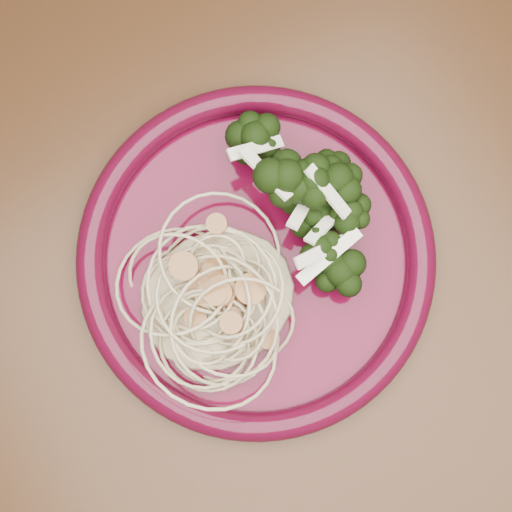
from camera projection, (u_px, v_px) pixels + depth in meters
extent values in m
plane|color=#54331C|center=(224.00, 316.00, 1.34)|extent=(3.50, 3.50, 0.00)
cube|color=#472814|center=(187.00, 254.00, 0.61)|extent=(1.20, 0.80, 0.04)
cylinder|color=#4D051D|center=(256.00, 259.00, 0.59)|extent=(0.36, 0.36, 0.01)
torus|color=#4D071E|center=(256.00, 257.00, 0.58)|extent=(0.37, 0.37, 0.02)
ellipsoid|color=beige|center=(217.00, 298.00, 0.57)|extent=(0.16, 0.15, 0.03)
ellipsoid|color=black|center=(303.00, 202.00, 0.57)|extent=(0.14, 0.17, 0.05)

